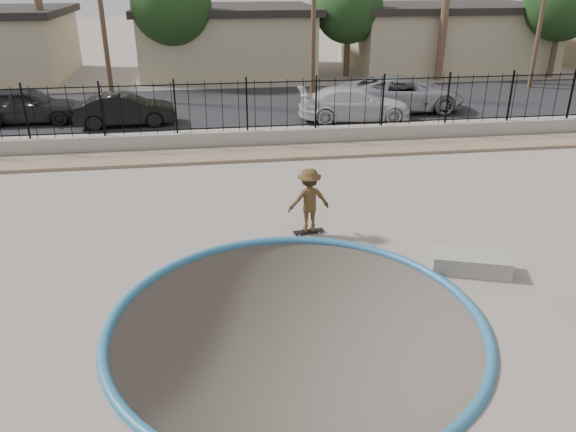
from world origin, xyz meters
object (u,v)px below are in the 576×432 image
Objects in this scene: skater at (309,204)px; car_d at (402,93)px; skateboard at (309,231)px; car_a at (27,105)px; car_b at (125,110)px; car_c at (355,104)px; concrete_ledge at (471,263)px.

car_d is at bearing -124.28° from skater.
car_a is at bearing 120.83° from skateboard.
skateboard is 0.18× the size of car_a.
car_a is 1.08× the size of car_b.
skater is 11.35m from car_c.
skateboard is 0.17× the size of car_c.
car_c reaches higher than skateboard.
skater is at bearing 75.21° from skateboard.
car_c is at bearing -97.46° from car_b.
concrete_ledge is 0.37× the size of car_a.
skater reaches higher than concrete_ledge.
car_d reaches higher than car_b.
car_d reaches higher than car_a.
skateboard is 12.48m from car_b.
skateboard is at bearing -140.98° from car_a.
car_b is 0.71× the size of car_d.
skater is 3.95m from concrete_ledge.
skateboard is (-0.00, -0.00, -0.73)m from skater.
skater is at bearing 153.92° from car_d.
car_c is (0.77, 13.03, 0.52)m from concrete_ledge.
skateboard is at bearing 153.92° from car_d.
car_a is (-9.67, 12.16, -0.02)m from skater.
car_d is (2.53, 1.39, 0.09)m from car_c.
car_d is at bearing 77.09° from concrete_ledge.
car_c is at bearing 86.61° from concrete_ledge.
concrete_ledge is 0.29× the size of car_d.
skateboard is 13.67m from car_d.
car_d reaches higher than concrete_ledge.
car_b is at bearing 122.90° from concrete_ledge.
concrete_ledge is (3.10, -2.37, -0.59)m from skater.
concrete_ledge is at bearing 136.40° from skater.
skater is 0.40× the size of car_b.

